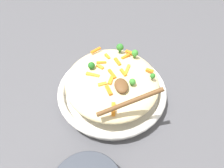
# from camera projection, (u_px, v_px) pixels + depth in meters

# --- Properties ---
(ground_plane) EXTENTS (2.40, 2.40, 0.00)m
(ground_plane) POSITION_uv_depth(u_px,v_px,m) (112.00, 97.00, 0.70)
(ground_plane) COLOR #4C4C51
(serving_bowl) EXTENTS (0.36, 0.36, 0.05)m
(serving_bowl) POSITION_uv_depth(u_px,v_px,m) (112.00, 92.00, 0.68)
(serving_bowl) COLOR white
(serving_bowl) RESTS_ON ground_plane
(pasta_mound) EXTENTS (0.31, 0.29, 0.06)m
(pasta_mound) POSITION_uv_depth(u_px,v_px,m) (112.00, 81.00, 0.64)
(pasta_mound) COLOR beige
(pasta_mound) RESTS_ON serving_bowl
(carrot_piece_0) EXTENTS (0.03, 0.04, 0.01)m
(carrot_piece_0) POSITION_uv_depth(u_px,v_px,m) (96.00, 50.00, 0.70)
(carrot_piece_0) COLOR orange
(carrot_piece_0) RESTS_ON pasta_mound
(carrot_piece_1) EXTENTS (0.03, 0.02, 0.01)m
(carrot_piece_1) POSITION_uv_depth(u_px,v_px,m) (123.00, 72.00, 0.62)
(carrot_piece_1) COLOR orange
(carrot_piece_1) RESTS_ON pasta_mound
(carrot_piece_2) EXTENTS (0.04, 0.02, 0.01)m
(carrot_piece_2) POSITION_uv_depth(u_px,v_px,m) (113.00, 109.00, 0.54)
(carrot_piece_2) COLOR orange
(carrot_piece_2) RESTS_ON pasta_mound
(carrot_piece_3) EXTENTS (0.02, 0.03, 0.01)m
(carrot_piece_3) POSITION_uv_depth(u_px,v_px,m) (150.00, 70.00, 0.64)
(carrot_piece_3) COLOR orange
(carrot_piece_3) RESTS_ON pasta_mound
(carrot_piece_4) EXTENTS (0.03, 0.02, 0.01)m
(carrot_piece_4) POSITION_uv_depth(u_px,v_px,m) (108.00, 56.00, 0.68)
(carrot_piece_4) COLOR orange
(carrot_piece_4) RESTS_ON pasta_mound
(carrot_piece_5) EXTENTS (0.04, 0.03, 0.01)m
(carrot_piece_5) POSITION_uv_depth(u_px,v_px,m) (127.00, 69.00, 0.64)
(carrot_piece_5) COLOR orange
(carrot_piece_5) RESTS_ON pasta_mound
(carrot_piece_6) EXTENTS (0.03, 0.04, 0.01)m
(carrot_piece_6) POSITION_uv_depth(u_px,v_px,m) (93.00, 75.00, 0.62)
(carrot_piece_6) COLOR orange
(carrot_piece_6) RESTS_ON pasta_mound
(carrot_piece_7) EXTENTS (0.04, 0.02, 0.01)m
(carrot_piece_7) POSITION_uv_depth(u_px,v_px,m) (109.00, 90.00, 0.58)
(carrot_piece_7) COLOR orange
(carrot_piece_7) RESTS_ON pasta_mound
(carrot_piece_8) EXTENTS (0.04, 0.02, 0.01)m
(carrot_piece_8) POSITION_uv_depth(u_px,v_px,m) (118.00, 62.00, 0.66)
(carrot_piece_8) COLOR orange
(carrot_piece_8) RESTS_ON pasta_mound
(carrot_piece_9) EXTENTS (0.04, 0.02, 0.01)m
(carrot_piece_9) POSITION_uv_depth(u_px,v_px,m) (111.00, 74.00, 0.62)
(carrot_piece_9) COLOR orange
(carrot_piece_9) RESTS_ON pasta_mound
(carrot_piece_10) EXTENTS (0.04, 0.03, 0.01)m
(carrot_piece_10) POSITION_uv_depth(u_px,v_px,m) (111.00, 79.00, 0.61)
(carrot_piece_10) COLOR orange
(carrot_piece_10) RESTS_ON pasta_mound
(carrot_piece_11) EXTENTS (0.03, 0.02, 0.01)m
(carrot_piece_11) POSITION_uv_depth(u_px,v_px,m) (100.00, 67.00, 0.64)
(carrot_piece_11) COLOR orange
(carrot_piece_11) RESTS_ON pasta_mound
(carrot_piece_12) EXTENTS (0.01, 0.03, 0.01)m
(carrot_piece_12) POSITION_uv_depth(u_px,v_px,m) (101.00, 63.00, 0.66)
(carrot_piece_12) COLOR orange
(carrot_piece_12) RESTS_ON pasta_mound
(carrot_piece_13) EXTENTS (0.03, 0.03, 0.01)m
(carrot_piece_13) POSITION_uv_depth(u_px,v_px,m) (130.00, 52.00, 0.70)
(carrot_piece_13) COLOR orange
(carrot_piece_13) RESTS_ON pasta_mound
(carrot_piece_14) EXTENTS (0.01, 0.03, 0.01)m
(carrot_piece_14) POSITION_uv_depth(u_px,v_px,m) (102.00, 84.00, 0.59)
(carrot_piece_14) COLOR orange
(carrot_piece_14) RESTS_ON pasta_mound
(carrot_piece_15) EXTENTS (0.02, 0.03, 0.01)m
(carrot_piece_15) POSITION_uv_depth(u_px,v_px,m) (126.00, 57.00, 0.68)
(carrot_piece_15) COLOR orange
(carrot_piece_15) RESTS_ON pasta_mound
(broccoli_floret_0) EXTENTS (0.02, 0.02, 0.02)m
(broccoli_floret_0) POSITION_uv_depth(u_px,v_px,m) (91.00, 66.00, 0.63)
(broccoli_floret_0) COLOR #205B1C
(broccoli_floret_0) RESTS_ON pasta_mound
(broccoli_floret_1) EXTENTS (0.02, 0.02, 0.02)m
(broccoli_floret_1) POSITION_uv_depth(u_px,v_px,m) (132.00, 82.00, 0.59)
(broccoli_floret_1) COLOR #377928
(broccoli_floret_1) RESTS_ON pasta_mound
(broccoli_floret_2) EXTENTS (0.02, 0.02, 0.02)m
(broccoli_floret_2) POSITION_uv_depth(u_px,v_px,m) (153.00, 76.00, 0.61)
(broccoli_floret_2) COLOR #296820
(broccoli_floret_2) RESTS_ON pasta_mound
(broccoli_floret_3) EXTENTS (0.02, 0.02, 0.03)m
(broccoli_floret_3) POSITION_uv_depth(u_px,v_px,m) (135.00, 53.00, 0.67)
(broccoli_floret_3) COLOR #377928
(broccoli_floret_3) RESTS_ON pasta_mound
(broccoli_floret_4) EXTENTS (0.02, 0.02, 0.03)m
(broccoli_floret_4) POSITION_uv_depth(u_px,v_px,m) (120.00, 47.00, 0.69)
(broccoli_floret_4) COLOR #296820
(broccoli_floret_4) RESTS_ON pasta_mound
(serving_spoon) EXTENTS (0.12, 0.17, 0.08)m
(serving_spoon) POSITION_uv_depth(u_px,v_px,m) (124.00, 91.00, 0.55)
(serving_spoon) COLOR brown
(serving_spoon) RESTS_ON pasta_mound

